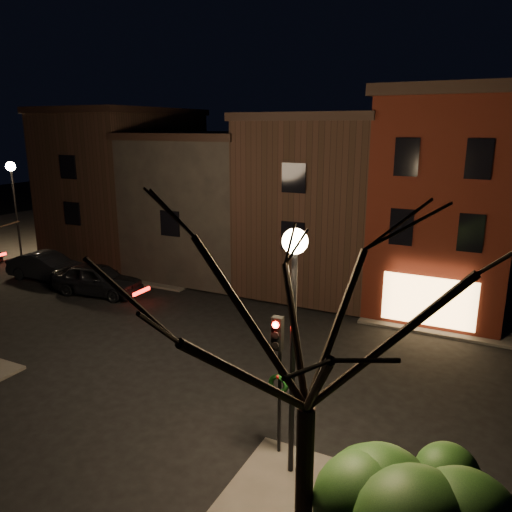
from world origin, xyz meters
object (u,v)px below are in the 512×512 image
at_px(bare_tree_right, 310,285).
at_px(parked_car_a, 97,279).
at_px(parked_car_b, 47,267).
at_px(street_lamp_far, 13,183).
at_px(street_lamp_near, 294,287).
at_px(traffic_signal, 278,364).

relative_size(bare_tree_right, parked_car_a, 1.70).
xyz_separation_m(parked_car_a, parked_car_b, (-4.58, 0.69, -0.04)).
bearing_deg(street_lamp_far, street_lamp_near, -25.83).
distance_m(street_lamp_near, traffic_signal, 2.49).
bearing_deg(traffic_signal, parked_car_b, 154.61).
xyz_separation_m(street_lamp_far, traffic_signal, (24.60, -11.71, -2.37)).
xyz_separation_m(street_lamp_near, bare_tree_right, (1.30, -2.50, 0.97)).
bearing_deg(street_lamp_near, bare_tree_right, -62.53).
relative_size(traffic_signal, bare_tree_right, 0.48).
distance_m(street_lamp_far, parked_car_b, 7.64).
distance_m(street_lamp_near, street_lamp_far, 28.00).
height_order(street_lamp_far, traffic_signal, street_lamp_far).
xyz_separation_m(street_lamp_near, traffic_signal, (-0.60, 0.49, -2.37)).
distance_m(traffic_signal, bare_tree_right, 4.87).
xyz_separation_m(traffic_signal, bare_tree_right, (1.90, -2.99, 3.34)).
bearing_deg(traffic_signal, parked_car_a, 149.97).
bearing_deg(parked_car_b, parked_car_a, -102.98).
relative_size(street_lamp_far, parked_car_a, 1.30).
distance_m(bare_tree_right, parked_car_b, 24.64).
xyz_separation_m(street_lamp_far, parked_car_b, (5.64, -2.71, -4.37)).
relative_size(street_lamp_near, parked_car_a, 1.30).
bearing_deg(parked_car_a, bare_tree_right, -131.22).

